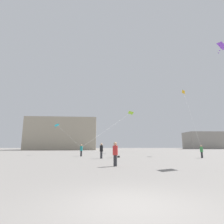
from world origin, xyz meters
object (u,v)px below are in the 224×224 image
(person_in_black, at_px, (101,150))
(building_centre_hall, at_px, (204,140))
(handbag_beside_flyer, at_px, (119,157))
(kite_violet_delta, at_px, (223,47))
(person_in_yellow, at_px, (116,151))
(kite_amber_delta, at_px, (184,94))
(kite_lime_delta, at_px, (130,113))
(person_in_teal, at_px, (81,150))
(person_in_green, at_px, (202,151))
(kite_cyan_diamond, at_px, (57,125))
(person_in_red, at_px, (115,153))
(building_left_hall, at_px, (64,134))

(person_in_black, relative_size, building_centre_hall, 0.10)
(handbag_beside_flyer, bearing_deg, kite_violet_delta, -37.12)
(person_in_yellow, xyz_separation_m, kite_amber_delta, (12.66, 6.24, 9.89))
(person_in_black, height_order, kite_lime_delta, kite_lime_delta)
(person_in_teal, distance_m, building_centre_hall, 92.09)
(person_in_green, relative_size, kite_cyan_diamond, 0.27)
(building_centre_hall, bearing_deg, kite_lime_delta, -130.01)
(kite_amber_delta, relative_size, kite_cyan_diamond, 1.66)
(person_in_teal, bearing_deg, person_in_red, -154.51)
(person_in_black, relative_size, kite_cyan_diamond, 0.30)
(kite_cyan_diamond, height_order, building_left_hall, building_left_hall)
(kite_lime_delta, relative_size, kite_cyan_diamond, 2.57)
(person_in_yellow, distance_m, building_left_hall, 57.47)
(kite_violet_delta, xyz_separation_m, handbag_beside_flyer, (-10.46, 7.92, -11.54))
(person_in_black, bearing_deg, building_centre_hall, -34.76)
(person_in_yellow, height_order, person_in_teal, person_in_teal)
(person_in_green, height_order, building_left_hall, building_left_hall)
(person_in_green, distance_m, kite_cyan_diamond, 23.94)
(person_in_green, bearing_deg, handbag_beside_flyer, -57.51)
(person_in_teal, bearing_deg, person_in_yellow, -114.47)
(kite_amber_delta, bearing_deg, kite_lime_delta, 125.99)
(person_in_red, distance_m, building_left_hall, 67.18)
(person_in_red, xyz_separation_m, building_centre_hall, (52.99, 85.49, 3.57))
(kite_cyan_diamond, relative_size, building_centre_hall, 0.32)
(person_in_green, bearing_deg, kite_amber_delta, -153.35)
(person_in_green, bearing_deg, person_in_black, -48.42)
(kite_lime_delta, bearing_deg, kite_cyan_diamond, -148.19)
(kite_amber_delta, relative_size, building_centre_hall, 0.53)
(person_in_red, distance_m, person_in_green, 14.90)
(building_centre_hall, bearing_deg, person_in_black, -125.29)
(person_in_teal, relative_size, building_left_hall, 0.06)
(kite_lime_delta, height_order, kite_cyan_diamond, kite_lime_delta)
(person_in_yellow, height_order, kite_cyan_diamond, kite_cyan_diamond)
(kite_amber_delta, bearing_deg, person_in_teal, -170.09)
(person_in_red, distance_m, building_centre_hall, 100.64)
(person_in_red, relative_size, kite_violet_delta, 0.17)
(person_in_green, relative_size, person_in_black, 0.89)
(kite_lime_delta, height_order, building_centre_hall, kite_lime_delta)
(person_in_yellow, height_order, building_left_hall, building_left_hall)
(person_in_red, bearing_deg, kite_amber_delta, 178.78)
(person_in_red, xyz_separation_m, kite_lime_delta, (4.90, 28.20, 8.20))
(person_in_red, distance_m, kite_lime_delta, 29.78)
(person_in_teal, bearing_deg, building_left_hall, 23.37)
(person_in_red, distance_m, person_in_teal, 14.31)
(person_in_black, distance_m, kite_lime_delta, 21.99)
(person_in_green, distance_m, kite_amber_delta, 12.44)
(person_in_black, distance_m, handbag_beside_flyer, 3.03)
(person_in_red, relative_size, person_in_teal, 1.03)
(person_in_teal, relative_size, kite_cyan_diamond, 0.29)
(kite_amber_delta, distance_m, kite_lime_delta, 14.31)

